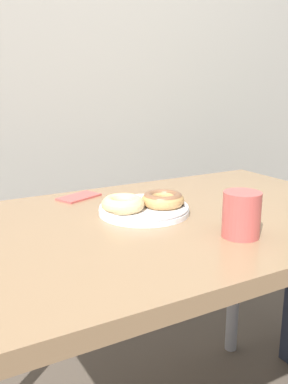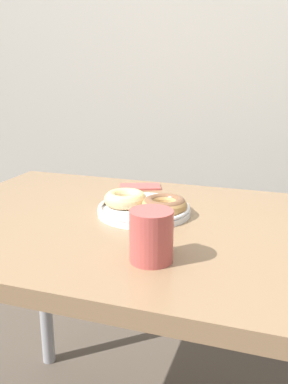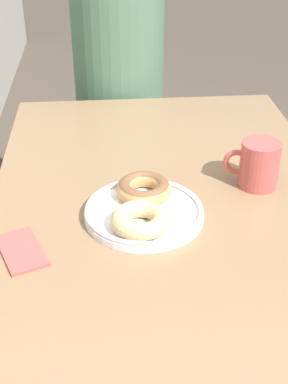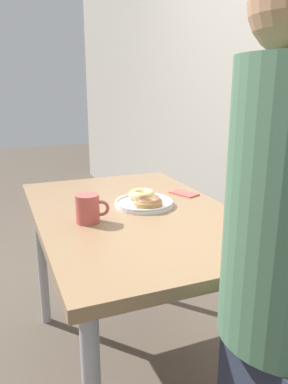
{
  "view_description": "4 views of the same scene",
  "coord_description": "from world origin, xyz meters",
  "px_view_note": "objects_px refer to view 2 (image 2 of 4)",
  "views": [
    {
      "loc": [
        -0.59,
        -0.59,
        1.12
      ],
      "look_at": [
        -0.04,
        0.37,
        0.84
      ],
      "focal_mm": 40.0,
      "sensor_mm": 36.0,
      "label": 1
    },
    {
      "loc": [
        0.3,
        -0.64,
        1.15
      ],
      "look_at": [
        -0.04,
        0.37,
        0.84
      ],
      "focal_mm": 40.0,
      "sensor_mm": 36.0,
      "label": 2
    },
    {
      "loc": [
        -0.94,
        0.45,
        1.4
      ],
      "look_at": [
        -0.04,
        0.37,
        0.84
      ],
      "focal_mm": 50.0,
      "sensor_mm": 36.0,
      "label": 3
    },
    {
      "loc": [
        1.34,
        -0.19,
        1.26
      ],
      "look_at": [
        -0.04,
        0.37,
        0.84
      ],
      "focal_mm": 35.0,
      "sensor_mm": 36.0,
      "label": 4
    }
  ],
  "objects_px": {
    "dining_table": "(152,254)",
    "donut_plate": "(144,205)",
    "coffee_mug": "(152,235)",
    "napkin": "(140,187)"
  },
  "relations": [
    {
      "from": "coffee_mug",
      "to": "napkin",
      "type": "height_order",
      "value": "coffee_mug"
    },
    {
      "from": "donut_plate",
      "to": "napkin",
      "type": "distance_m",
      "value": 0.26
    },
    {
      "from": "donut_plate",
      "to": "coffee_mug",
      "type": "xyz_separation_m",
      "value": [
        0.11,
        -0.26,
        0.03
      ]
    },
    {
      "from": "dining_table",
      "to": "donut_plate",
      "type": "xyz_separation_m",
      "value": [
        -0.04,
        0.06,
        0.11
      ]
    },
    {
      "from": "coffee_mug",
      "to": "dining_table",
      "type": "bearing_deg",
      "value": 107.58
    },
    {
      "from": "donut_plate",
      "to": "napkin",
      "type": "height_order",
      "value": "donut_plate"
    },
    {
      "from": "dining_table",
      "to": "donut_plate",
      "type": "height_order",
      "value": "donut_plate"
    },
    {
      "from": "napkin",
      "to": "dining_table",
      "type": "bearing_deg",
      "value": -65.31
    },
    {
      "from": "donut_plate",
      "to": "napkin",
      "type": "xyz_separation_m",
      "value": [
        -0.1,
        0.24,
        -0.02
      ]
    },
    {
      "from": "coffee_mug",
      "to": "napkin",
      "type": "bearing_deg",
      "value": 111.9
    }
  ]
}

